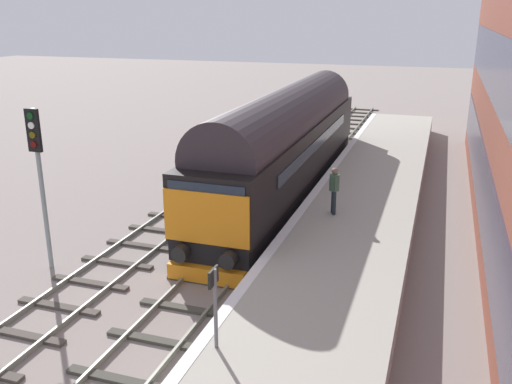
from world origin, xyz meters
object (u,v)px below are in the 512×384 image
at_px(signal_post_mid, 39,168).
at_px(waiting_passenger, 334,186).
at_px(platform_number_sign, 215,296).
at_px(diesel_locomotive, 286,141).

xyz_separation_m(signal_post_mid, waiting_passenger, (7.97, 4.97, -1.27)).
xyz_separation_m(signal_post_mid, platform_number_sign, (7.19, -3.81, -1.06)).
bearing_deg(diesel_locomotive, signal_post_mid, -118.85).
bearing_deg(waiting_passenger, platform_number_sign, 152.78).
distance_m(diesel_locomotive, platform_number_sign, 13.21).
relative_size(diesel_locomotive, platform_number_sign, 9.85).
bearing_deg(diesel_locomotive, waiting_passenger, -55.82).
distance_m(signal_post_mid, waiting_passenger, 9.48).
relative_size(signal_post_mid, waiting_passenger, 3.07).
height_order(signal_post_mid, platform_number_sign, signal_post_mid).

